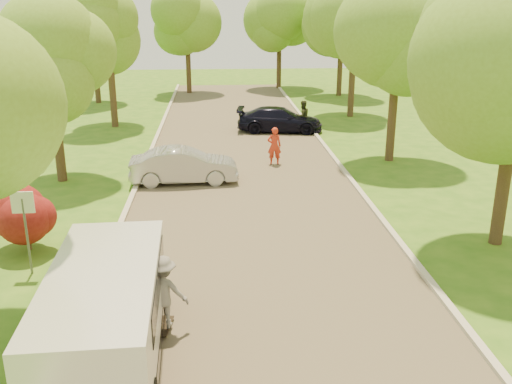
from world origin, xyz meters
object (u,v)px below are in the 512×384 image
object	(u,v)px
person_striped	(274,146)
street_sign	(24,215)
minivan	(106,314)
longboard	(165,326)
dark_sedan	(280,120)
person_olive	(303,116)
silver_sedan	(184,166)
skateboarder	(163,292)

from	to	relation	value
person_striped	street_sign	bearing A→B (deg)	54.34
minivan	longboard	world-z (taller)	minivan
longboard	person_striped	bearing A→B (deg)	-98.43
dark_sedan	person_olive	xyz separation A→B (m)	(1.19, -0.12, 0.18)
dark_sedan	person_striped	distance (m)	6.41
longboard	person_olive	bearing A→B (deg)	-99.46
person_striped	minivan	bearing A→B (deg)	72.19
street_sign	longboard	size ratio (longest dim) A/B	2.62
dark_sedan	person_striped	world-z (taller)	person_striped
minivan	person_striped	size ratio (longest dim) A/B	3.21
dark_sedan	person_olive	bearing A→B (deg)	-88.02
person_olive	longboard	bearing A→B (deg)	49.47
street_sign	dark_sedan	distance (m)	18.00
silver_sedan	dark_sedan	bearing A→B (deg)	-30.60
dark_sedan	person_olive	size ratio (longest dim) A/B	2.70
longboard	person_olive	xyz separation A→B (m)	(5.71, 18.82, 0.74)
minivan	skateboarder	size ratio (longest dim) A/B	3.25
street_sign	skateboarder	xyz separation A→B (m)	(3.58, -2.90, -0.67)
skateboarder	person_olive	bearing A→B (deg)	-99.46
person_olive	silver_sedan	bearing A→B (deg)	32.14
street_sign	person_olive	distance (m)	18.45
silver_sedan	person_olive	xyz separation A→B (m)	(5.79, 8.52, 0.16)
minivan	longboard	distance (m)	1.65
person_olive	street_sign	bearing A→B (deg)	36.08
minivan	silver_sedan	distance (m)	11.32
person_olive	skateboarder	bearing A→B (deg)	49.47
person_striped	dark_sedan	bearing A→B (deg)	-97.67
person_striped	skateboarder	bearing A→B (deg)	74.91
skateboarder	person_olive	distance (m)	19.67
silver_sedan	dark_sedan	distance (m)	9.79
street_sign	person_striped	distance (m)	12.08
silver_sedan	person_olive	distance (m)	10.30
person_striped	person_olive	xyz separation A→B (m)	(2.13, 6.22, 0.03)
street_sign	silver_sedan	size ratio (longest dim) A/B	0.54
minivan	person_striped	world-z (taller)	minivan
street_sign	silver_sedan	world-z (taller)	street_sign
longboard	person_striped	size ratio (longest dim) A/B	0.52
person_olive	minivan	bearing A→B (deg)	47.67
minivan	silver_sedan	size ratio (longest dim) A/B	1.27
street_sign	longboard	xyz separation A→B (m)	(3.58, -2.90, -1.48)
street_sign	minivan	world-z (taller)	street_sign
street_sign	person_striped	world-z (taller)	street_sign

